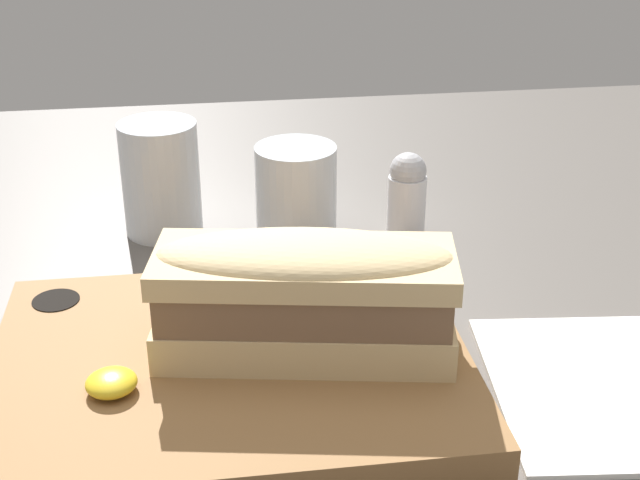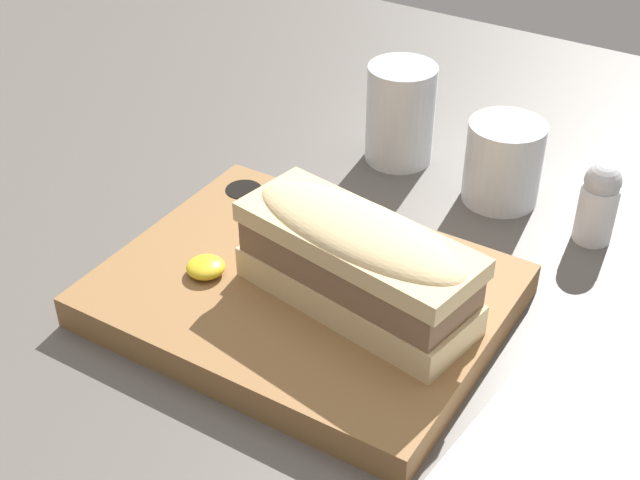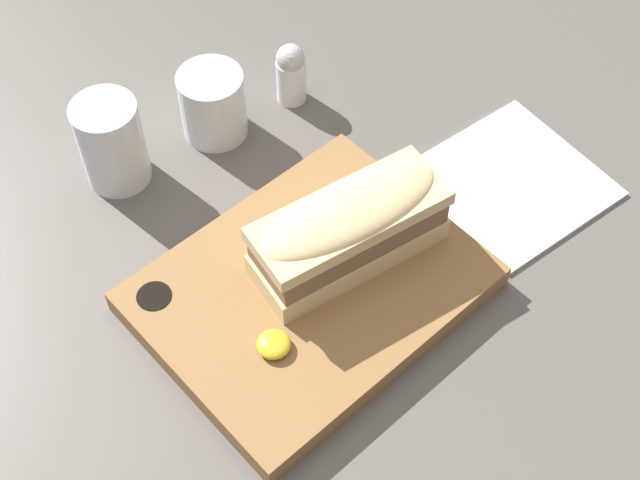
% 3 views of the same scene
% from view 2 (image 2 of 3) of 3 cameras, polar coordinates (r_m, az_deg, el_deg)
% --- Properties ---
extents(dining_table, '(1.63, 1.15, 0.02)m').
position_cam_2_polar(dining_table, '(0.71, -2.10, -3.02)').
color(dining_table, '#56514C').
rests_on(dining_table, ground).
extents(serving_board, '(0.29, 0.22, 0.03)m').
position_cam_2_polar(serving_board, '(0.67, -1.09, -3.51)').
color(serving_board, olive).
rests_on(serving_board, dining_table).
extents(sandwich, '(0.19, 0.10, 0.07)m').
position_cam_2_polar(sandwich, '(0.62, 2.40, -1.21)').
color(sandwich, '#DBBC84').
rests_on(sandwich, serving_board).
extents(mustard_dollop, '(0.03, 0.03, 0.01)m').
position_cam_2_polar(mustard_dollop, '(0.67, -7.33, -1.73)').
color(mustard_dollop, gold).
rests_on(mustard_dollop, serving_board).
extents(water_glass, '(0.06, 0.06, 0.10)m').
position_cam_2_polar(water_glass, '(0.85, 5.14, 7.68)').
color(water_glass, silver).
rests_on(water_glass, dining_table).
extents(wine_glass, '(0.07, 0.07, 0.08)m').
position_cam_2_polar(wine_glass, '(0.80, 11.62, 4.65)').
color(wine_glass, silver).
rests_on(wine_glass, dining_table).
extents(napkin, '(0.18, 0.18, 0.00)m').
position_cam_2_polar(napkin, '(0.59, 17.61, -13.80)').
color(napkin, white).
rests_on(napkin, dining_table).
extents(salt_shaker, '(0.03, 0.03, 0.07)m').
position_cam_2_polar(salt_shaker, '(0.77, 17.39, 2.31)').
color(salt_shaker, white).
rests_on(salt_shaker, dining_table).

